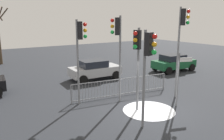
% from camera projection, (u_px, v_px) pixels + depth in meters
% --- Properties ---
extents(ground_plane, '(60.00, 60.00, 0.00)m').
position_uv_depth(ground_plane, '(152.00, 110.00, 11.48)').
color(ground_plane, '#26282D').
extents(traffic_light_rear_left, '(0.47, 0.47, 5.14)m').
position_uv_depth(traffic_light_rear_left, '(182.00, 33.00, 12.59)').
color(traffic_light_rear_left, slate).
rests_on(traffic_light_rear_left, ground).
extents(traffic_light_foreground_left, '(0.52, 0.41, 4.09)m').
position_uv_depth(traffic_light_foreground_left, '(137.00, 51.00, 10.68)').
color(traffic_light_foreground_left, slate).
rests_on(traffic_light_foreground_left, ground).
extents(traffic_light_mid_right, '(0.37, 0.55, 4.09)m').
position_uv_depth(traffic_light_mid_right, '(148.00, 58.00, 8.93)').
color(traffic_light_mid_right, slate).
rests_on(traffic_light_mid_right, ground).
extents(traffic_light_foreground_right, '(0.54, 0.38, 4.47)m').
position_uv_depth(traffic_light_foreground_right, '(80.00, 43.00, 11.60)').
color(traffic_light_foreground_right, slate).
rests_on(traffic_light_foreground_right, ground).
extents(traffic_light_mid_left, '(0.49, 0.44, 4.67)m').
position_uv_depth(traffic_light_mid_left, '(117.00, 40.00, 11.93)').
color(traffic_light_mid_left, slate).
rests_on(traffic_light_mid_left, ground).
extents(direction_sign_post, '(0.75, 0.32, 2.82)m').
position_uv_depth(direction_sign_post, '(179.00, 77.00, 11.65)').
color(direction_sign_post, slate).
rests_on(direction_sign_post, ground).
extents(pedestrian_guard_railing, '(6.14, 0.97, 1.07)m').
position_uv_depth(pedestrian_guard_railing, '(122.00, 87.00, 13.44)').
color(pedestrian_guard_railing, slate).
rests_on(pedestrian_guard_railing, ground).
extents(car_green_trailing, '(3.92, 2.18, 1.47)m').
position_uv_depth(car_green_trailing, '(173.00, 62.00, 19.96)').
color(car_green_trailing, '#195933').
rests_on(car_green_trailing, ground).
extents(car_silver_mid, '(3.89, 2.11, 1.47)m').
position_uv_depth(car_silver_mid, '(95.00, 69.00, 17.21)').
color(car_silver_mid, '#B2B5BA').
rests_on(car_silver_mid, ground).
extents(snow_patch_kerb, '(2.61, 2.61, 0.01)m').
position_uv_depth(snow_patch_kerb, '(149.00, 110.00, 11.38)').
color(snow_patch_kerb, white).
rests_on(snow_patch_kerb, ground).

